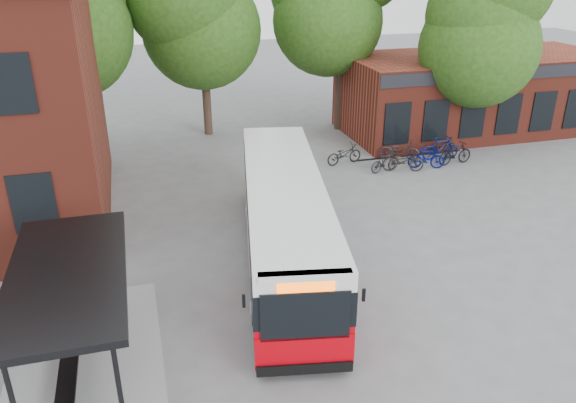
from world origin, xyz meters
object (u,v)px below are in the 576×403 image
object	(u,v)px
bicycle_5	(441,148)
bicycle_6	(442,145)
bicycle_4	(400,150)
city_bus	(285,222)
bicycle_0	(344,154)
bicycle_3	(426,158)
bus_shelter	(76,326)
bicycle_2	(403,161)
bicycle_7	(455,153)
bicycle_1	(385,162)

from	to	relation	value
bicycle_5	bicycle_6	distance (m)	0.94
bicycle_4	city_bus	bearing A→B (deg)	159.69
bicycle_0	bicycle_3	size ratio (longest dim) A/B	1.08
bus_shelter	bicycle_2	bearing A→B (deg)	37.90
bicycle_0	city_bus	bearing A→B (deg)	135.88
city_bus	bicycle_6	size ratio (longest dim) A/B	7.23
bicycle_0	bicycle_5	world-z (taller)	bicycle_5
bicycle_3	bicycle_7	world-z (taller)	bicycle_7
bicycle_0	bicycle_2	bearing A→B (deg)	-137.71
bus_shelter	bicycle_4	size ratio (longest dim) A/B	3.83
bicycle_1	bicycle_4	world-z (taller)	bicycle_4
bicycle_4	bicycle_5	xyz separation A→B (m)	(1.86, -0.46, 0.07)
bicycle_0	bicycle_3	distance (m)	3.67
city_bus	bicycle_7	world-z (taller)	city_bus
city_bus	bicycle_2	distance (m)	9.51
bus_shelter	city_bus	distance (m)	7.00
bicycle_2	bicycle_6	xyz separation A→B (m)	(2.91, 1.68, -0.08)
bicycle_2	bicycle_4	size ratio (longest dim) A/B	1.00
bicycle_2	bicycle_6	bearing A→B (deg)	-41.73
bus_shelter	bicycle_4	xyz separation A→B (m)	(13.48, 11.47, -0.97)
bicycle_0	bicycle_1	bearing A→B (deg)	-147.97
bus_shelter	city_bus	world-z (taller)	bus_shelter
bus_shelter	bicycle_5	world-z (taller)	bus_shelter
bus_shelter	city_bus	size ratio (longest dim) A/B	0.64
city_bus	bicycle_6	bearing A→B (deg)	48.83
bus_shelter	bicycle_4	world-z (taller)	bus_shelter
bicycle_5	bicycle_7	distance (m)	0.83
bicycle_0	bicycle_2	size ratio (longest dim) A/B	0.97
bicycle_6	city_bus	bearing A→B (deg)	116.70
bicycle_2	bicycle_5	bearing A→B (deg)	-50.61
bicycle_0	bicycle_6	xyz separation A→B (m)	(5.07, 0.10, -0.07)
bus_shelter	bicycle_6	size ratio (longest dim) A/B	4.63
bus_shelter	bicycle_7	distance (m)	18.73
bicycle_3	bicycle_5	world-z (taller)	bicycle_5
bicycle_0	bicycle_7	distance (m)	5.06
city_bus	bicycle_0	distance (m)	9.29
bicycle_1	bicycle_7	bearing A→B (deg)	-103.26
bicycle_6	bicycle_0	bearing A→B (deg)	79.71
bicycle_1	bicycle_7	world-z (taller)	bicycle_7
city_bus	bicycle_2	xyz separation A→B (m)	(7.14, 6.20, -0.91)
bicycle_5	bus_shelter	bearing A→B (deg)	128.49
city_bus	bicycle_3	distance (m)	10.43
bicycle_1	bicycle_3	size ratio (longest dim) A/B	0.91
city_bus	bicycle_4	size ratio (longest dim) A/B	5.99
bicycle_5	city_bus	bearing A→B (deg)	129.63
bus_shelter	bicycle_3	size ratio (longest dim) A/B	4.26
city_bus	bicycle_0	size ratio (longest dim) A/B	6.16
city_bus	bicycle_3	size ratio (longest dim) A/B	6.65
bus_shelter	bicycle_4	bearing A→B (deg)	40.39
bicycle_0	bicycle_6	distance (m)	5.08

